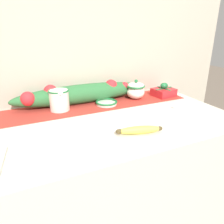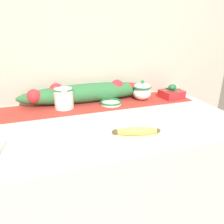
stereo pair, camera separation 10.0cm
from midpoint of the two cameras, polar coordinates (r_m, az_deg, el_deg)
countertop at (r=1.27m, az=-0.11°, el=-20.47°), size 1.30×0.69×0.87m
back_wall at (r=1.30m, az=-5.49°, el=17.63°), size 2.10×0.04×2.40m
table_runner at (r=1.23m, az=-3.36°, el=1.72°), size 1.19×0.23×0.00m
cream_pitcher at (r=1.18m, az=-10.16°, el=3.71°), size 0.11×0.13×0.11m
sugar_bowl at (r=1.32m, az=10.02°, el=5.40°), size 0.11×0.11×0.12m
small_dish at (r=1.23m, az=2.06°, el=2.44°), size 0.12×0.12×0.02m
banana at (r=0.90m, az=9.56°, el=-5.05°), size 0.20×0.08×0.03m
spoon at (r=1.23m, az=19.07°, el=0.72°), size 0.18×0.07×0.01m
gift_box at (r=1.41m, az=17.29°, el=4.68°), size 0.14×0.13×0.08m
poinsettia_garland at (r=1.26m, az=-4.45°, el=5.10°), size 0.78×0.12×0.12m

